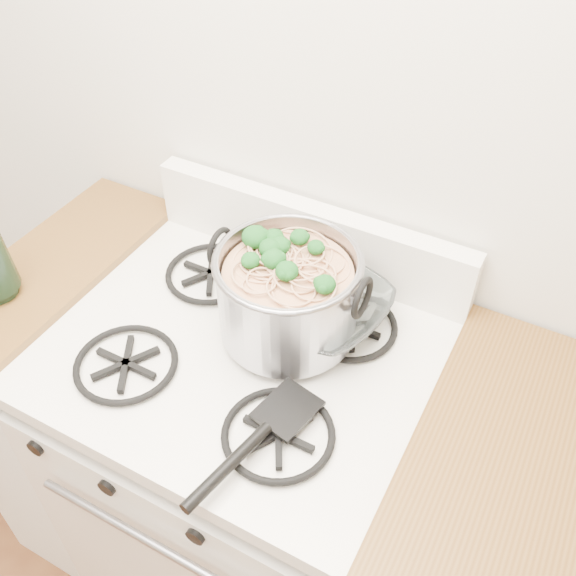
# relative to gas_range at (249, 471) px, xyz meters

# --- Properties ---
(gas_range) EXTENTS (0.76, 0.66, 0.92)m
(gas_range) POSITION_rel_gas_range_xyz_m (0.00, 0.00, 0.00)
(gas_range) COLOR white
(gas_range) RESTS_ON ground
(counter_left) EXTENTS (0.25, 0.65, 0.92)m
(counter_left) POSITION_rel_gas_range_xyz_m (-0.51, 0.00, 0.02)
(counter_left) COLOR silver
(counter_left) RESTS_ON ground
(stock_pot) EXTENTS (0.31, 0.28, 0.19)m
(stock_pot) POSITION_rel_gas_range_xyz_m (0.07, 0.08, 0.58)
(stock_pot) COLOR #9999A1
(stock_pot) RESTS_ON gas_range
(spatula) EXTENTS (0.34, 0.36, 0.02)m
(spatula) POSITION_rel_gas_range_xyz_m (0.16, -0.10, 0.50)
(spatula) COLOR black
(spatula) RESTS_ON gas_range
(glass_bowl) EXTENTS (0.13, 0.13, 0.03)m
(glass_bowl) POSITION_rel_gas_range_xyz_m (0.11, 0.13, 0.50)
(glass_bowl) COLOR white
(glass_bowl) RESTS_ON gas_range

